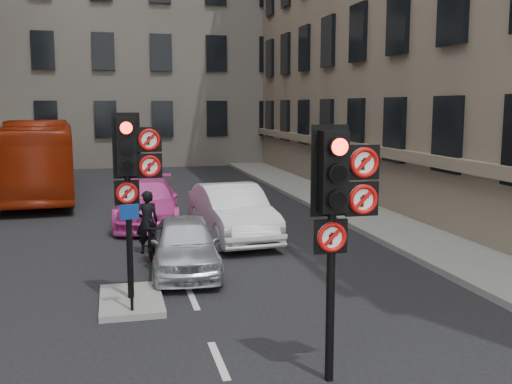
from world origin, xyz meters
name	(u,v)px	position (x,y,z in m)	size (l,w,h in m)	color
pavement_right	(376,217)	(7.20, 12.00, 0.08)	(3.00, 50.00, 0.16)	gray
centre_island	(131,300)	(-1.20, 5.00, 0.06)	(1.20, 2.00, 0.12)	gray
building_far	(129,17)	(0.00, 38.00, 10.00)	(30.00, 14.00, 20.00)	slate
signal_near	(338,199)	(1.49, 0.99, 2.58)	(0.91, 0.40, 3.58)	black
signal_far	(132,166)	(-1.11, 4.99, 2.70)	(0.91, 0.40, 3.58)	black
car_silver	(185,245)	(0.09, 7.00, 0.65)	(1.52, 3.79, 1.29)	#B8BBC0
car_white	(232,212)	(1.83, 10.15, 0.78)	(1.65, 4.72, 1.55)	silver
car_pink	(147,202)	(-0.43, 12.95, 0.71)	(2.00, 4.93, 1.43)	#E643AA
bus_red	(40,158)	(-4.50, 20.38, 1.61)	(2.70, 11.53, 3.21)	#97240B
motorcycle	(152,244)	(-0.61, 7.68, 0.54)	(0.51, 1.80, 1.08)	black
motorcyclist	(147,222)	(-0.65, 9.01, 0.83)	(0.60, 0.40, 1.65)	black
info_sign	(130,242)	(-1.20, 4.23, 1.39)	(0.34, 0.13, 1.97)	black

